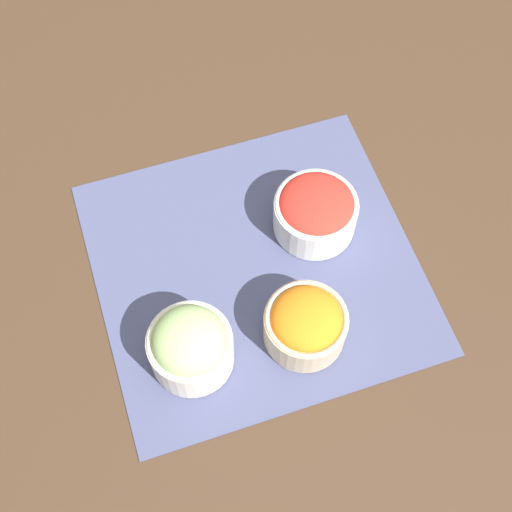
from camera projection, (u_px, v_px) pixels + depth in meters
The scene contains 5 objects.
ground_plane at pixel (256, 267), 1.02m from camera, with size 3.00×3.00×0.00m, color #422D1E.
placemat at pixel (256, 266), 1.02m from camera, with size 0.45×0.43×0.00m.
cucumber_bowl at pixel (190, 346), 0.91m from camera, with size 0.11×0.11×0.09m.
carrot_bowl at pixel (306, 323), 0.93m from camera, with size 0.11×0.11×0.08m.
tomato_bowl at pixel (316, 211), 1.01m from camera, with size 0.12×0.12×0.08m.
Camera 1 is at (-0.14, -0.44, 0.91)m, focal length 50.00 mm.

